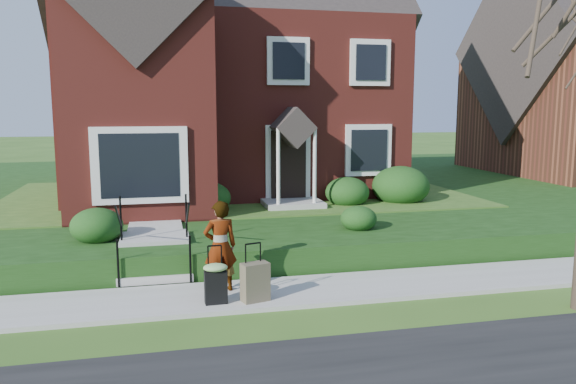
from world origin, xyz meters
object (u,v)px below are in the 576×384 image
object	(u,v)px
woman	(220,246)
suitcase_black	(216,281)
front_steps	(155,251)
suitcase_olive	(255,282)

from	to	relation	value
woman	suitcase_black	xyz separation A→B (m)	(-0.15, -0.64, -0.44)
front_steps	suitcase_black	distance (m)	2.46
woman	suitcase_black	bearing A→B (deg)	69.65
suitcase_black	front_steps	bearing A→B (deg)	112.20
front_steps	woman	size ratio (longest dim) A/B	1.23
front_steps	suitcase_black	bearing A→B (deg)	-65.91
woman	suitcase_olive	size ratio (longest dim) A/B	1.64
front_steps	suitcase_olive	world-z (taller)	front_steps
suitcase_black	woman	bearing A→B (deg)	74.84
front_steps	suitcase_black	xyz separation A→B (m)	(1.00, -2.24, -0.01)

